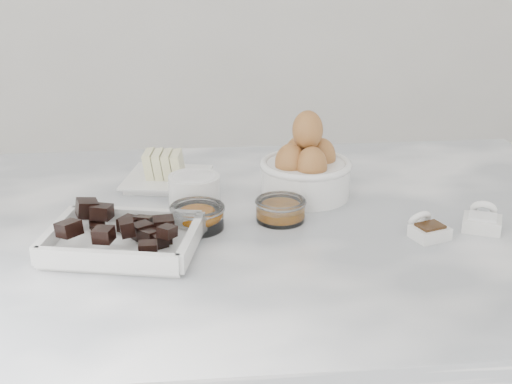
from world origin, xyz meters
The scene contains 9 objects.
marble_slab centered at (0.00, 0.00, 0.92)m, with size 1.20×0.80×0.04m, color white.
chocolate_dish centered at (-0.18, -0.08, 0.96)m, with size 0.24×0.20×0.06m.
butter_plate centered at (-0.13, 0.19, 0.96)m, with size 0.17×0.17×0.06m.
sugar_ramekin centered at (-0.08, 0.09, 0.97)m, with size 0.09×0.09×0.05m.
egg_bowl centered at (0.11, 0.11, 0.99)m, with size 0.16×0.16×0.15m.
honey_bowl centered at (0.06, 0.01, 0.96)m, with size 0.08×0.08×0.04m.
zest_bowl centered at (-0.07, -0.01, 0.96)m, with size 0.09×0.09×0.04m.
vanilla_spoon centered at (0.27, -0.08, 0.95)m, with size 0.06×0.07×0.04m.
salt_spoon centered at (0.36, -0.06, 0.95)m, with size 0.07×0.08×0.04m.
Camera 1 is at (-0.09, -1.02, 1.39)m, focal length 50.00 mm.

